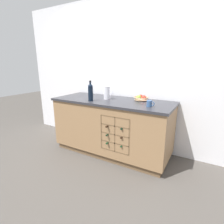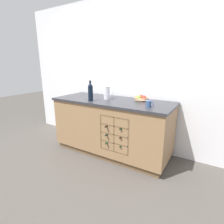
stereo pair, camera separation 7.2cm
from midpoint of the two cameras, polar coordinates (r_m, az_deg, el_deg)
name	(u,v)px [view 2 (the right image)]	position (r m, az deg, el deg)	size (l,w,h in m)	color
ground_plane	(112,151)	(3.09, 0.68, -12.71)	(14.00, 14.00, 0.00)	#4C4742
back_wall	(125,75)	(3.11, 4.84, 11.97)	(4.40, 0.06, 2.55)	white
kitchen_island	(112,126)	(2.90, 0.73, -4.74)	(1.93, 0.78, 0.90)	brown
fruit_bowl	(141,98)	(2.78, 10.22, 4.50)	(0.23, 0.23, 0.09)	tan
white_pitcher	(107,92)	(2.83, -0.88, 6.40)	(0.16, 0.10, 0.21)	white
ceramic_mug	(149,104)	(2.38, 12.79, 2.63)	(0.11, 0.07, 0.09)	#385684
standing_wine_bottle	(90,92)	(2.71, -6.29, 6.55)	(0.08, 0.08, 0.31)	black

